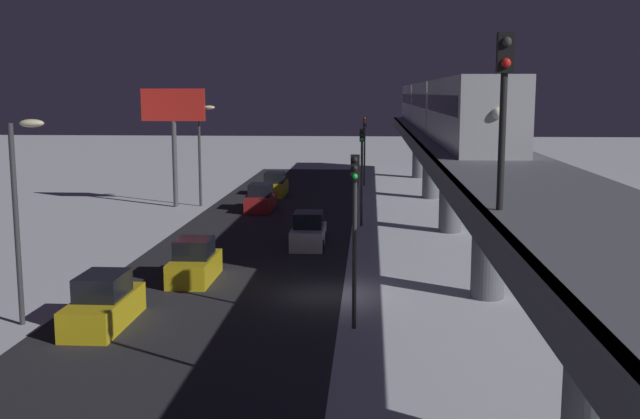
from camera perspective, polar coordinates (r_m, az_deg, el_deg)
name	(u,v)px	position (r m, az deg, el deg)	size (l,w,h in m)	color
ground_plane	(324,294)	(32.65, 0.27, -6.43)	(240.00, 240.00, 0.00)	silver
avenue_asphalt	(216,292)	(33.26, -7.87, -6.22)	(11.00, 107.12, 0.01)	#28282D
elevated_railway	(489,178)	(32.01, 12.62, 2.37)	(5.00, 107.12, 5.91)	slate
subway_train	(437,105)	(58.23, 8.82, 7.82)	(2.94, 55.47, 3.40)	#B7BABF
rail_signal	(504,90)	(17.62, 13.72, 8.76)	(0.36, 0.41, 4.00)	black
sedan_white	(308,233)	(42.50, -0.88, -1.77)	(1.91, 4.05, 1.97)	silver
sedan_red	(261,200)	(55.78, -4.50, 0.75)	(1.80, 4.65, 1.97)	#A51E1E
sedan_yellow_2	(275,186)	(63.95, -3.43, 1.79)	(1.80, 4.74, 1.97)	gold
sedan_yellow_3	(104,305)	(29.35, -16.03, -6.92)	(1.80, 4.60, 1.97)	gold
sedan_yellow_4	(195,264)	(35.30, -9.46, -4.05)	(1.80, 4.02, 1.97)	gold
traffic_light_near	(355,216)	(27.15, 2.64, -0.49)	(0.32, 0.44, 6.40)	#2D2D2D
traffic_light_mid	(362,162)	(48.66, 3.18, 3.62)	(0.32, 0.44, 6.40)	#2D2D2D
traffic_light_far	(365,141)	(70.26, 3.39, 5.21)	(0.32, 0.44, 6.40)	#2D2D2D
commercial_billboard	(173,117)	(57.90, -11.01, 6.91)	(4.80, 0.36, 8.90)	#4C4C51
street_lamp_near	(21,197)	(29.57, -21.67, 0.87)	(1.35, 0.44, 7.65)	#38383D
street_lamp_far	(202,143)	(57.97, -8.88, 4.97)	(1.35, 0.44, 7.65)	#38383D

